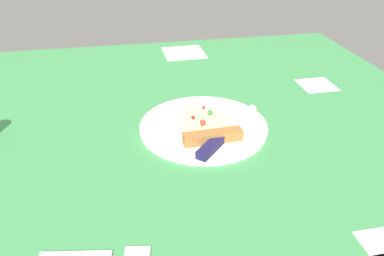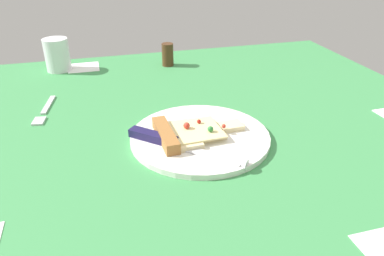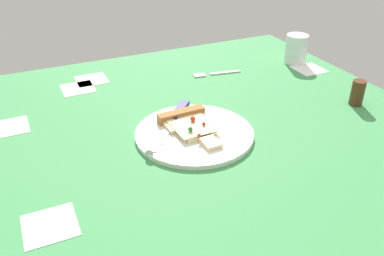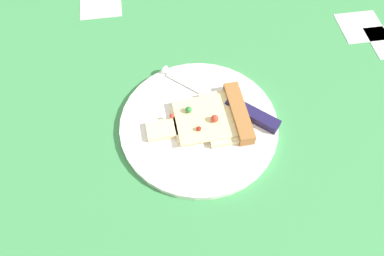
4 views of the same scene
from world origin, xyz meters
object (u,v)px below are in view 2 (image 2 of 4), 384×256
at_px(plate, 200,137).
at_px(fork, 44,110).
at_px(knife, 174,143).
at_px(pepper_shaker, 168,55).
at_px(drinking_glass, 57,55).
at_px(pizza_slice, 187,133).

xyz_separation_m(plate, fork, (-0.21, -0.31, -0.00)).
bearing_deg(knife, fork, -91.79).
relative_size(pepper_shaker, fork, 0.44).
xyz_separation_m(drinking_glass, fork, (0.29, -0.02, -0.04)).
distance_m(drinking_glass, pepper_shaker, 0.32).
bearing_deg(pizza_slice, knife, -52.78).
distance_m(drinking_glass, fork, 0.29).
distance_m(plate, pizza_slice, 0.03).
bearing_deg(plate, fork, -124.64).
distance_m(pepper_shaker, fork, 0.42).
height_order(pizza_slice, fork, pizza_slice).
bearing_deg(fork, plate, 154.72).
bearing_deg(fork, pizza_slice, 152.18).
bearing_deg(fork, pepper_shaker, -134.71).
xyz_separation_m(plate, drinking_glass, (-0.50, -0.29, 0.04)).
bearing_deg(pizza_slice, plate, 90.01).
height_order(pizza_slice, knife, pizza_slice).
bearing_deg(pepper_shaker, pizza_slice, -7.25).
relative_size(plate, pizza_slice, 1.56).
relative_size(drinking_glass, pepper_shaker, 1.38).
height_order(plate, fork, plate).
xyz_separation_m(plate, pepper_shaker, (-0.46, 0.03, 0.03)).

